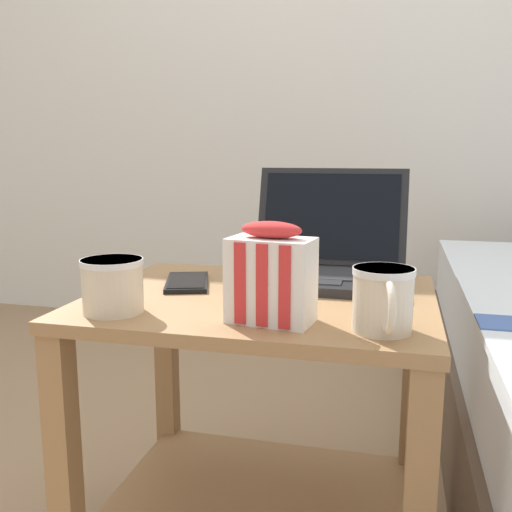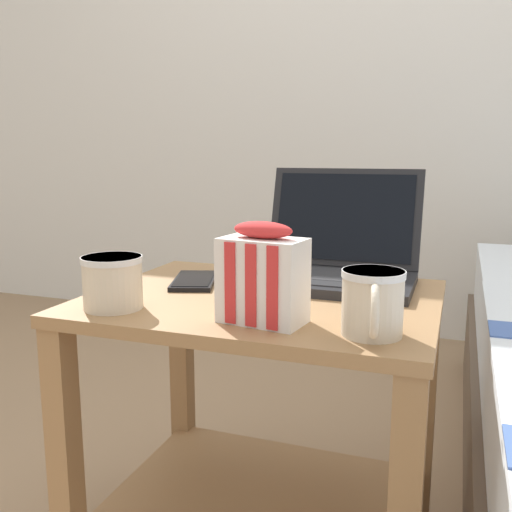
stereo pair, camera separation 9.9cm
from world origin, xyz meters
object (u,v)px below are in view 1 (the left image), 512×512
Objects in this scene: mug_front_right at (383,297)px; cell_phone at (187,282)px; mug_front_left at (112,282)px; snack_bag at (271,276)px; laptop at (325,257)px.

cell_phone is at bearing 150.93° from mug_front_right.
mug_front_right is at bearing -0.09° from mug_front_left.
cell_phone is at bearing 136.51° from snack_bag.
snack_bag reaches higher than mug_front_right.
cell_phone is (-0.26, -0.11, -0.04)m from laptop.
mug_front_left reaches higher than cell_phone.
cell_phone is at bearing 77.23° from mug_front_left.
cell_phone is (-0.21, 0.20, -0.07)m from snack_bag.
snack_bag reaches higher than mug_front_left.
laptop reaches higher than cell_phone.
snack_bag is at bearing 176.91° from mug_front_right.
mug_front_right reaches higher than cell_phone.
mug_front_right is at bearing -3.09° from snack_bag.
snack_bag is 0.89× the size of cell_phone.
mug_front_right reaches higher than mug_front_left.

